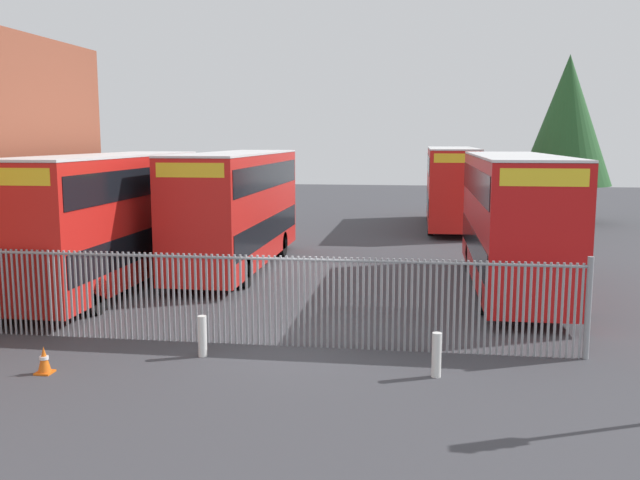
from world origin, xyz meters
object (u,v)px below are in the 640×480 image
double_decker_bus_near_gate (513,217)px  traffic_cone_by_gate (44,360)px  double_decker_bus_far_back (451,184)px  double_decker_bus_behind_fence_right (237,205)px  double_decker_bus_behind_fence_left (108,216)px  bollard_near_left (202,336)px  bollard_center_front (437,355)px

double_decker_bus_near_gate → traffic_cone_by_gate: bearing=-137.9°
double_decker_bus_far_back → double_decker_bus_behind_fence_right: bearing=-121.9°
double_decker_bus_behind_fence_left → bollard_near_left: (5.25, -6.61, -1.95)m
double_decker_bus_behind_fence_left → double_decker_bus_behind_fence_right: (3.27, 4.04, 0.00)m
double_decker_bus_behind_fence_left → bollard_center_front: bearing=-34.6°
double_decker_bus_behind_fence_left → traffic_cone_by_gate: bearing=-74.5°
double_decker_bus_near_gate → bollard_near_left: 11.50m
double_decker_bus_near_gate → bollard_center_front: bearing=-106.3°
double_decker_bus_behind_fence_right → traffic_cone_by_gate: size_ratio=18.32×
double_decker_bus_near_gate → double_decker_bus_behind_fence_left: (-13.10, -1.57, 0.00)m
double_decker_bus_near_gate → bollard_near_left: bearing=-133.8°
double_decker_bus_far_back → bollard_near_left: size_ratio=11.38×
traffic_cone_by_gate → double_decker_bus_near_gate: bearing=42.1°
bollard_center_front → traffic_cone_by_gate: bearing=-173.3°
double_decker_bus_far_back → double_decker_bus_behind_fence_left: bearing=-123.6°
double_decker_bus_behind_fence_left → double_decker_bus_far_back: bearing=56.4°
double_decker_bus_near_gate → double_decker_bus_behind_fence_right: (-9.83, 2.47, 0.00)m
double_decker_bus_behind_fence_right → bollard_center_front: size_ratio=11.38×
double_decker_bus_behind_fence_left → double_decker_bus_behind_fence_right: bearing=51.0°
double_decker_bus_near_gate → double_decker_bus_behind_fence_right: same height
double_decker_bus_near_gate → traffic_cone_by_gate: 14.75m
double_decker_bus_near_gate → double_decker_bus_behind_fence_right: bearing=165.9°
double_decker_bus_near_gate → double_decker_bus_behind_fence_left: size_ratio=1.00×
bollard_center_front → bollard_near_left: bearing=173.1°
double_decker_bus_far_back → bollard_near_left: bearing=-105.0°
traffic_cone_by_gate → double_decker_bus_far_back: bearing=69.9°
bollard_near_left → traffic_cone_by_gate: (-2.97, -1.61, -0.19)m
double_decker_bus_far_back → traffic_cone_by_gate: (-9.50, -25.96, -2.13)m
double_decker_bus_near_gate → double_decker_bus_behind_fence_right: size_ratio=1.00×
double_decker_bus_near_gate → double_decker_bus_behind_fence_left: same height
double_decker_bus_behind_fence_left → double_decker_bus_behind_fence_right: same height
double_decker_bus_near_gate → traffic_cone_by_gate: size_ratio=18.32×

